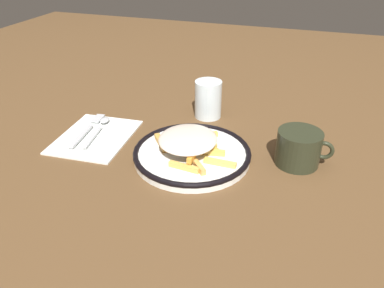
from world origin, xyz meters
TOP-DOWN VIEW (x-y plane):
  - ground_plane at (0.00, 0.00)m, footprint 2.60×2.60m
  - plate at (0.00, 0.00)m, footprint 0.26×0.26m
  - fries_heap at (-0.01, -0.00)m, footprint 0.21×0.17m
  - napkin at (-0.26, 0.02)m, footprint 0.18×0.22m
  - fork at (-0.28, 0.03)m, footprint 0.04×0.18m
  - spoon at (-0.26, 0.05)m, footprint 0.04×0.15m
  - water_glass at (-0.03, 0.22)m, footprint 0.07×0.07m
  - coffee_mug at (0.22, 0.05)m, footprint 0.12×0.10m

SIDE VIEW (x-z plane):
  - ground_plane at x=0.00m, z-range 0.00..0.00m
  - napkin at x=-0.26m, z-range 0.00..0.01m
  - fork at x=-0.28m, z-range 0.01..0.01m
  - plate at x=0.00m, z-range 0.00..0.02m
  - spoon at x=-0.26m, z-range 0.01..0.02m
  - coffee_mug at x=0.22m, z-range 0.00..0.08m
  - fries_heap at x=-0.01m, z-range 0.02..0.06m
  - water_glass at x=-0.03m, z-range 0.00..0.10m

